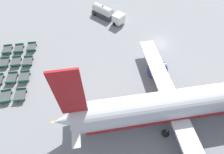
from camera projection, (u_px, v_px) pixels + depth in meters
The scene contains 14 objects.
ground_plane at pixel (160, 43), 39.63m from camera, with size 500.00×500.00×0.00m, color gray.
airplane at pixel (180, 104), 26.14m from camera, with size 30.59×37.82×13.83m.
fuel_tanker_primary at pixel (106, 13), 44.89m from camera, with size 9.24×7.16×3.00m.
baggage_dolly_row_near_col_a at pixel (7, 50), 37.58m from camera, with size 3.27×2.06×0.92m.
baggage_dolly_row_near_col_b at pixel (4, 63), 35.21m from camera, with size 3.30×2.16×0.92m.
baggage_dolly_row_mid_a_col_a at pixel (19, 49), 37.80m from camera, with size 3.29×2.12×0.92m.
baggage_dolly_row_mid_a_col_b at pixel (16, 61), 35.40m from camera, with size 3.28×2.07×0.92m.
baggage_dolly_row_mid_a_col_c at pixel (12, 78), 32.78m from camera, with size 3.31×2.27×0.92m.
baggage_dolly_row_mid_a_col_d at pixel (5, 96), 30.25m from camera, with size 3.27×2.05×0.92m.
baggage_dolly_row_mid_b_col_a at pixel (32, 47), 38.12m from camera, with size 3.29×2.14×0.92m.
baggage_dolly_row_mid_b_col_b at pixel (28, 61), 35.45m from camera, with size 3.31×2.24×0.92m.
baggage_dolly_row_mid_b_col_c at pixel (24, 77), 32.96m from camera, with size 3.30×2.19×0.92m.
baggage_dolly_row_mid_b_col_d at pixel (20, 95), 30.44m from camera, with size 3.31×2.24×0.92m.
stand_guidance_stripe at pixel (124, 112), 28.96m from camera, with size 3.67×23.62×0.01m.
Camera 1 is at (26.01, -19.61, 26.26)m, focal length 28.00 mm.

